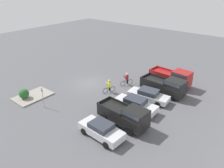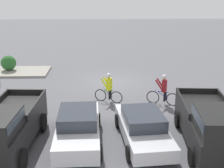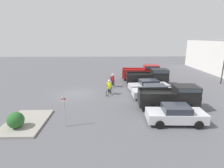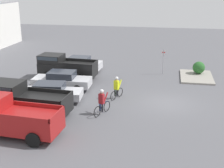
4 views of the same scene
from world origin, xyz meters
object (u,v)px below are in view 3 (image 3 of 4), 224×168
(pickup_truck_2, at_px, (172,97))
(cyclist_0, at_px, (109,87))
(sedan_0, at_px, (149,85))
(shrub, at_px, (16,120))
(sedan_1, at_px, (155,92))
(cyclist_1, at_px, (113,80))
(fire_lane_sign, at_px, (64,108))
(sedan_2, at_px, (176,114))
(pickup_truck_0, at_px, (143,72))
(pickup_truck_1, at_px, (150,77))

(pickup_truck_2, distance_m, cyclist_0, 7.04)
(sedan_0, distance_m, shrub, 14.63)
(pickup_truck_2, distance_m, shrub, 12.75)
(pickup_truck_2, bearing_deg, sedan_1, -164.92)
(cyclist_1, distance_m, fire_lane_sign, 11.09)
(sedan_0, xyz_separation_m, sedan_2, (8.40, 0.14, 0.03))
(pickup_truck_0, bearing_deg, cyclist_1, -50.78)
(pickup_truck_0, height_order, sedan_0, pickup_truck_0)
(sedan_0, distance_m, sedan_2, 8.40)
(cyclist_1, bearing_deg, sedan_1, 44.24)
(pickup_truck_1, xyz_separation_m, sedan_1, (5.57, -0.77, -0.38))
(shrub, bearing_deg, pickup_truck_1, 133.96)
(sedan_2, bearing_deg, pickup_truck_1, 176.61)
(shrub, bearing_deg, sedan_2, 93.28)
(pickup_truck_0, distance_m, cyclist_0, 8.70)
(pickup_truck_2, relative_size, shrub, 4.60)
(cyclist_1, bearing_deg, cyclist_0, -8.63)
(sedan_1, distance_m, pickup_truck_2, 2.95)
(sedan_2, bearing_deg, fire_lane_sign, -87.77)
(pickup_truck_0, bearing_deg, sedan_2, -0.96)
(sedan_0, xyz_separation_m, fire_lane_sign, (8.72, -8.09, 0.79))
(sedan_0, xyz_separation_m, sedan_1, (2.80, 0.03, 0.06))
(sedan_0, bearing_deg, pickup_truck_2, 7.99)
(sedan_1, height_order, pickup_truck_2, pickup_truck_2)
(pickup_truck_2, distance_m, fire_lane_sign, 9.41)
(sedan_0, distance_m, sedan_1, 2.80)
(fire_lane_sign, bearing_deg, cyclist_1, 160.32)
(fire_lane_sign, bearing_deg, shrub, -84.16)
(sedan_1, distance_m, cyclist_1, 6.29)
(pickup_truck_0, xyz_separation_m, sedan_1, (8.37, -0.34, -0.43))
(cyclist_1, bearing_deg, sedan_0, 68.62)
(sedan_1, xyz_separation_m, shrub, (6.27, -11.50, -0.02))
(cyclist_0, height_order, shrub, cyclist_0)
(cyclist_0, bearing_deg, pickup_truck_0, 143.24)
(cyclist_0, bearing_deg, pickup_truck_1, 126.49)
(pickup_truck_0, distance_m, pickup_truck_2, 11.20)
(pickup_truck_0, bearing_deg, fire_lane_sign, -30.63)
(sedan_0, bearing_deg, sedan_2, 0.95)
(sedan_1, distance_m, cyclist_0, 5.06)
(cyclist_1, bearing_deg, pickup_truck_1, 101.63)
(pickup_truck_1, relative_size, pickup_truck_2, 1.06)
(pickup_truck_0, bearing_deg, pickup_truck_2, 2.13)
(sedan_0, height_order, cyclist_0, cyclist_0)
(pickup_truck_1, xyz_separation_m, cyclist_1, (1.06, -5.16, -0.23))
(pickup_truck_2, height_order, sedan_2, pickup_truck_2)
(sedan_2, bearing_deg, shrub, -86.72)
(pickup_truck_0, distance_m, sedan_1, 8.39)
(sedan_2, xyz_separation_m, shrub, (0.67, -11.61, 0.00))
(shrub, bearing_deg, sedan_0, 128.31)
(sedan_1, height_order, fire_lane_sign, fire_lane_sign)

